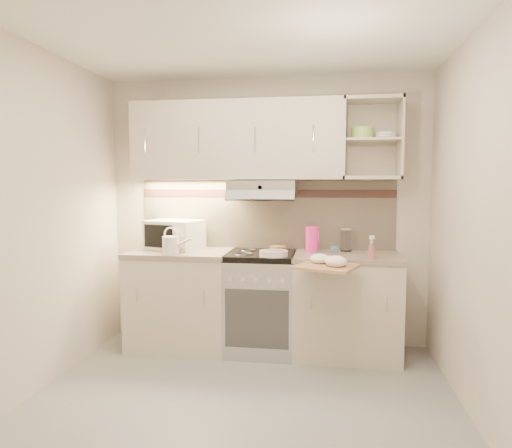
% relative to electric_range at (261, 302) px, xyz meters
% --- Properties ---
extents(ground, '(3.00, 3.00, 0.00)m').
position_rel_electric_range_xyz_m(ground, '(0.00, -1.10, -0.45)').
color(ground, gray).
rests_on(ground, ground).
extents(room_shell, '(3.04, 2.84, 2.52)m').
position_rel_electric_range_xyz_m(room_shell, '(0.00, -0.73, 1.18)').
color(room_shell, beige).
rests_on(room_shell, ground).
extents(base_cabinet_left, '(0.90, 0.60, 0.86)m').
position_rel_electric_range_xyz_m(base_cabinet_left, '(-0.75, 0.00, -0.02)').
color(base_cabinet_left, beige).
rests_on(base_cabinet_left, ground).
extents(worktop_left, '(0.92, 0.62, 0.04)m').
position_rel_electric_range_xyz_m(worktop_left, '(-0.75, 0.00, 0.43)').
color(worktop_left, gray).
rests_on(worktop_left, base_cabinet_left).
extents(base_cabinet_right, '(0.90, 0.60, 0.86)m').
position_rel_electric_range_xyz_m(base_cabinet_right, '(0.75, 0.00, -0.02)').
color(base_cabinet_right, beige).
rests_on(base_cabinet_right, ground).
extents(worktop_right, '(0.92, 0.62, 0.04)m').
position_rel_electric_range_xyz_m(worktop_right, '(0.75, 0.00, 0.43)').
color(worktop_right, gray).
rests_on(worktop_right, base_cabinet_right).
extents(electric_range, '(0.60, 0.60, 0.90)m').
position_rel_electric_range_xyz_m(electric_range, '(0.00, 0.00, 0.00)').
color(electric_range, '#B7B7BC').
rests_on(electric_range, ground).
extents(microwave, '(0.56, 0.47, 0.27)m').
position_rel_electric_range_xyz_m(microwave, '(-0.84, 0.12, 0.58)').
color(microwave, white).
rests_on(microwave, worktop_left).
extents(watering_can, '(0.28, 0.14, 0.24)m').
position_rel_electric_range_xyz_m(watering_can, '(-0.77, -0.19, 0.53)').
color(watering_can, silver).
rests_on(watering_can, worktop_left).
extents(plate_stack, '(0.24, 0.24, 0.05)m').
position_rel_electric_range_xyz_m(plate_stack, '(0.13, -0.18, 0.47)').
color(plate_stack, silver).
rests_on(plate_stack, electric_range).
extents(bread_loaf, '(0.15, 0.15, 0.04)m').
position_rel_electric_range_xyz_m(bread_loaf, '(0.13, 0.16, 0.47)').
color(bread_loaf, olive).
rests_on(bread_loaf, electric_range).
extents(pink_pitcher, '(0.12, 0.12, 0.23)m').
position_rel_electric_range_xyz_m(pink_pitcher, '(0.45, 0.10, 0.57)').
color(pink_pitcher, '#F9299B').
rests_on(pink_pitcher, worktop_right).
extents(glass_jar, '(0.11, 0.11, 0.21)m').
position_rel_electric_range_xyz_m(glass_jar, '(0.75, 0.20, 0.56)').
color(glass_jar, silver).
rests_on(glass_jar, worktop_right).
extents(spice_jar, '(0.06, 0.06, 0.09)m').
position_rel_electric_range_xyz_m(spice_jar, '(0.64, -0.22, 0.50)').
color(spice_jar, silver).
rests_on(spice_jar, worktop_right).
extents(spray_bottle, '(0.08, 0.08, 0.21)m').
position_rel_electric_range_xyz_m(spray_bottle, '(0.93, -0.22, 0.53)').
color(spray_bottle, pink).
rests_on(spray_bottle, worktop_right).
extents(cutting_board, '(0.54, 0.51, 0.02)m').
position_rel_electric_range_xyz_m(cutting_board, '(0.57, -0.47, 0.42)').
color(cutting_board, tan).
rests_on(cutting_board, base_cabinet_right).
extents(dish_towel, '(0.36, 0.34, 0.08)m').
position_rel_electric_range_xyz_m(dish_towel, '(0.60, -0.44, 0.47)').
color(dish_towel, silver).
rests_on(dish_towel, cutting_board).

